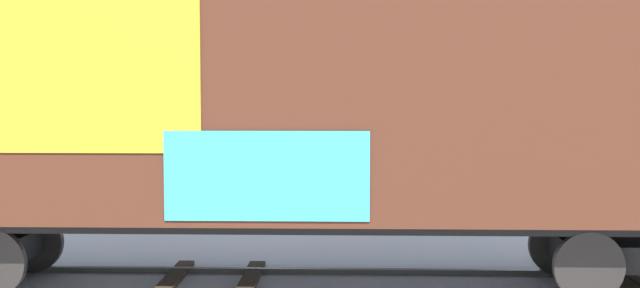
# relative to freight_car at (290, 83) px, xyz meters

# --- Properties ---
(ground_plane) EXTENTS (260.00, 260.00, 0.00)m
(ground_plane) POSITION_rel_freight_car_xyz_m (0.97, 0.00, -2.82)
(ground_plane) COLOR silver
(track) EXTENTS (59.94, 6.20, 0.08)m
(track) POSITION_rel_freight_car_xyz_m (-0.22, -0.01, -2.78)
(track) COLOR #4C4742
(track) RESTS_ON ground_plane
(freight_car) EXTENTS (14.28, 3.89, 4.99)m
(freight_car) POSITION_rel_freight_car_xyz_m (0.00, 0.00, 0.00)
(freight_car) COLOR #472316
(freight_car) RESTS_ON ground_plane
(hillside) EXTENTS (140.07, 31.98, 18.47)m
(hillside) POSITION_rel_freight_car_xyz_m (1.00, 73.60, 4.12)
(hillside) COLOR silver
(hillside) RESTS_ON ground_plane
(parked_car_black) EXTENTS (4.76, 2.28, 1.66)m
(parked_car_black) POSITION_rel_freight_car_xyz_m (-4.41, 6.64, -1.97)
(parked_car_black) COLOR black
(parked_car_black) RESTS_ON ground_plane
(parked_car_silver) EXTENTS (4.30, 2.24, 1.67)m
(parked_car_silver) POSITION_rel_freight_car_xyz_m (1.29, 6.56, -1.98)
(parked_car_silver) COLOR #B7BABF
(parked_car_silver) RESTS_ON ground_plane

